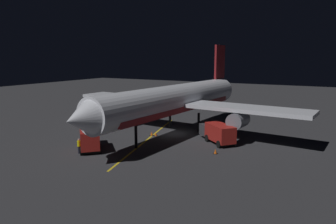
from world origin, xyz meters
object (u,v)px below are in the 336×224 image
object	(u,v)px
catering_truck	(218,133)
traffic_cone_under_wing	(215,152)
traffic_cone_near_right	(156,134)
traffic_cone_near_left	(152,134)
airliner	(177,100)
baggage_truck	(89,139)
ground_crew_worker	(79,146)

from	to	relation	value
catering_truck	traffic_cone_under_wing	distance (m)	4.93
traffic_cone_near_right	traffic_cone_under_wing	size ratio (longest dim) A/B	1.00
traffic_cone_near_left	airliner	bearing A→B (deg)	-128.40
traffic_cone_near_left	traffic_cone_near_right	distance (m)	0.65
baggage_truck	traffic_cone_under_wing	size ratio (longest dim) A/B	10.06
baggage_truck	ground_crew_worker	world-z (taller)	baggage_truck
airliner	catering_truck	size ratio (longest dim) A/B	6.45
airliner	baggage_truck	xyz separation A→B (m)	(5.35, 12.49, -3.51)
ground_crew_worker	traffic_cone_under_wing	distance (m)	15.68
baggage_truck	catering_truck	size ratio (longest dim) A/B	0.91
airliner	traffic_cone_near_right	bearing A→B (deg)	59.03
traffic_cone_near_left	baggage_truck	bearing A→B (deg)	72.86
catering_truck	traffic_cone_near_left	size ratio (longest dim) A/B	11.05
airliner	baggage_truck	bearing A→B (deg)	66.83
baggage_truck	catering_truck	distance (m)	16.10
baggage_truck	traffic_cone_near_right	bearing A→B (deg)	-110.48
traffic_cone_near_right	traffic_cone_under_wing	world-z (taller)	same
ground_crew_worker	traffic_cone_near_left	xyz separation A→B (m)	(-2.90, -11.13, -0.64)
airliner	traffic_cone_under_wing	size ratio (longest dim) A/B	71.34
traffic_cone_near_left	ground_crew_worker	bearing A→B (deg)	75.37
airliner	traffic_cone_near_left	world-z (taller)	airliner
airliner	ground_crew_worker	distance (m)	15.69
airliner	catering_truck	bearing A→B (deg)	162.67
traffic_cone_near_left	traffic_cone_under_wing	world-z (taller)	same
traffic_cone_near_right	traffic_cone_under_wing	bearing A→B (deg)	159.72
catering_truck	traffic_cone_under_wing	xyz separation A→B (m)	(-1.43, 4.60, -1.03)
traffic_cone_near_left	traffic_cone_under_wing	distance (m)	11.51
ground_crew_worker	traffic_cone_near_right	xyz separation A→B (m)	(-3.55, -11.21, -0.64)
ground_crew_worker	traffic_cone_under_wing	bearing A→B (deg)	-151.75
catering_truck	airliner	bearing A→B (deg)	-17.33
baggage_truck	ground_crew_worker	xyz separation A→B (m)	(0.00, 1.72, -0.41)
catering_truck	traffic_cone_near_left	distance (m)	9.57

